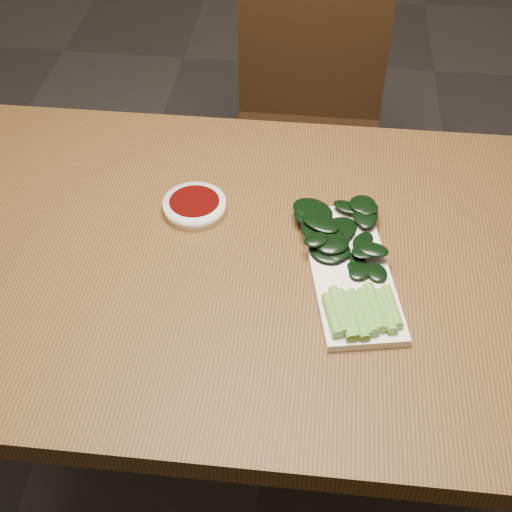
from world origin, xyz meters
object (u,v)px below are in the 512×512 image
object	(u,v)px
chair_far	(307,124)
gai_lan	(343,254)
sauce_bowl	(195,206)
table	(261,283)
serving_plate	(350,271)

from	to	relation	value
chair_far	gai_lan	world-z (taller)	chair_far
chair_far	sauce_bowl	distance (m)	0.77
chair_far	table	bearing A→B (deg)	-92.74
sauce_bowl	serving_plate	bearing A→B (deg)	-24.83
table	chair_far	size ratio (longest dim) A/B	1.57
serving_plate	table	bearing A→B (deg)	167.47
sauce_bowl	serving_plate	distance (m)	0.31
sauce_bowl	gai_lan	bearing A→B (deg)	-22.00
table	chair_far	xyz separation A→B (m)	(0.04, 0.80, -0.19)
serving_plate	gai_lan	world-z (taller)	gai_lan
table	sauce_bowl	size ratio (longest dim) A/B	12.49
chair_far	sauce_bowl	world-z (taller)	chair_far
sauce_bowl	gai_lan	xyz separation A→B (m)	(0.27, -0.11, 0.01)
table	gai_lan	distance (m)	0.17
serving_plate	gai_lan	bearing A→B (deg)	122.05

